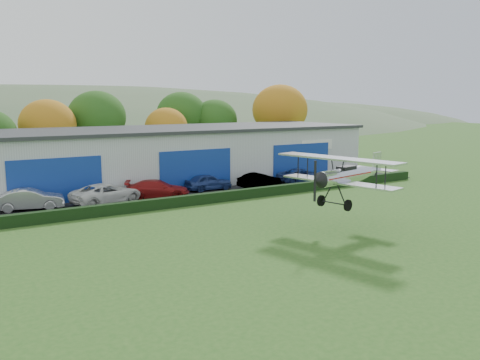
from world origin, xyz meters
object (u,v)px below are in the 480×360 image
car_2 (107,193)px  car_4 (208,182)px  hangar (169,154)px  biplane (347,174)px  car_5 (259,180)px  car_1 (30,199)px  car_3 (158,189)px  car_6 (301,175)px

car_2 → car_4: car_2 is taller
hangar → car_4: hangar is taller
biplane → car_4: bearing=79.4°
car_5 → biplane: bearing=165.8°
car_1 → car_3: bearing=-81.7°
hangar → car_6: 13.29m
car_1 → car_4: 14.86m
car_6 → biplane: (-9.21, -15.72, 2.86)m
car_1 → car_6: 24.60m
car_6 → car_1: bearing=90.7°
biplane → car_6: bearing=47.2°
hangar → car_2: 11.84m
car_5 → biplane: size_ratio=0.50×
car_1 → biplane: 22.70m
hangar → car_2: size_ratio=7.26×
car_6 → biplane: size_ratio=0.60×
hangar → car_6: bearing=-37.4°
car_4 → car_5: car_4 is taller
car_4 → biplane: size_ratio=0.52×
car_6 → biplane: 18.44m
hangar → car_1: size_ratio=8.57×
car_1 → car_6: (24.59, -0.73, -0.11)m
car_3 → hangar: bearing=-5.2°
biplane → car_2: bearing=109.6°
hangar → car_1: hangar is taller
car_2 → car_3: 4.13m
biplane → car_5: bearing=62.8°
car_4 → car_5: bearing=-104.0°
car_2 → biplane: (9.91, -15.86, 2.76)m
car_2 → car_4: size_ratio=1.32×
car_4 → car_6: (9.73, -1.01, -0.05)m
car_4 → biplane: biplane is taller
car_3 → car_5: 9.87m
hangar → car_2: (-8.67, -7.85, -1.83)m
car_6 → biplane: bearing=152.1°
car_5 → biplane: (-4.09, -15.48, 2.87)m
car_1 → car_4: size_ratio=1.12×
car_2 → car_6: size_ratio=1.15×
car_6 → biplane: biplane is taller
car_3 → car_5: (9.87, -0.23, -0.08)m
car_2 → car_5: bearing=-107.4°
car_4 → car_5: size_ratio=1.04×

